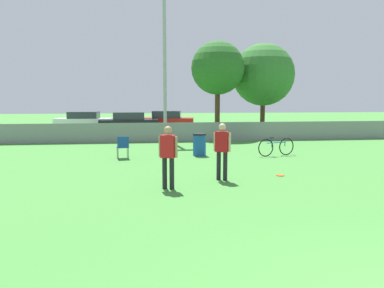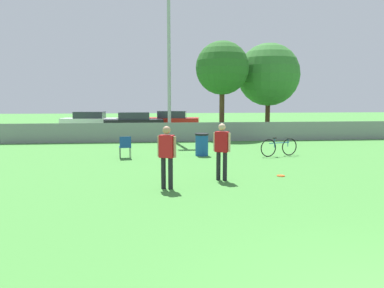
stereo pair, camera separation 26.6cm
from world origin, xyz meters
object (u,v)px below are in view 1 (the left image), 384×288
object	(u,v)px
player_thrower_red	(222,148)
folding_chair_sideline	(123,146)
player_defender_red	(168,153)
parked_car_dark	(129,122)
light_pole	(164,39)
tree_near_pole	(218,68)
trash_bin	(199,144)
parked_car_red	(167,121)
parked_car_white	(84,121)
tree_far_right	(263,75)
frisbee_disc	(280,175)
bicycle_sideline	(276,147)

from	to	relation	value
player_thrower_red	folding_chair_sideline	size ratio (longest dim) A/B	1.88
player_defender_red	parked_car_dark	size ratio (longest dim) A/B	0.40
light_pole	tree_near_pole	xyz separation A→B (m)	(3.39, 0.89, -1.59)
folding_chair_sideline	player_defender_red	bearing A→B (deg)	96.30
light_pole	parked_car_dark	size ratio (longest dim) A/B	2.36
trash_bin	parked_car_red	distance (m)	13.86
player_thrower_red	parked_car_white	world-z (taller)	player_thrower_red
parked_car_red	trash_bin	bearing A→B (deg)	-79.01
player_thrower_red	parked_car_red	size ratio (longest dim) A/B	0.39
tree_near_pole	tree_far_right	xyz separation A→B (m)	(3.47, 1.45, -0.29)
tree_near_pole	parked_car_red	xyz separation A→B (m)	(-2.85, 6.15, -3.63)
tree_far_right	folding_chair_sideline	bearing A→B (deg)	-133.43
player_thrower_red	frisbee_disc	bearing A→B (deg)	42.15
bicycle_sideline	parked_car_red	xyz separation A→B (m)	(-3.82, 14.35, 0.33)
light_pole	folding_chair_sideline	size ratio (longest dim) A/B	11.26
tree_near_pole	trash_bin	bearing A→B (deg)	-106.69
tree_far_right	player_defender_red	bearing A→B (deg)	-116.59
player_defender_red	parked_car_red	size ratio (longest dim) A/B	0.39
tree_near_pole	trash_bin	size ratio (longest dim) A/B	6.27
light_pole	parked_car_dark	world-z (taller)	light_pole
player_thrower_red	folding_chair_sideline	world-z (taller)	player_thrower_red
bicycle_sideline	trash_bin	distance (m)	3.31
light_pole	tree_near_pole	bearing A→B (deg)	14.78
frisbee_disc	parked_car_dark	distance (m)	17.77
parked_car_dark	light_pole	bearing A→B (deg)	-68.32
player_thrower_red	frisbee_disc	xyz separation A→B (m)	(1.99, 0.38, -0.98)
tree_near_pole	light_pole	bearing A→B (deg)	-165.22
player_thrower_red	folding_chair_sideline	distance (m)	5.59
tree_far_right	parked_car_dark	size ratio (longest dim) A/B	1.42
tree_far_right	parked_car_white	world-z (taller)	tree_far_right
player_thrower_red	parked_car_dark	size ratio (longest dim) A/B	0.40
player_defender_red	trash_bin	bearing A→B (deg)	98.29
tree_near_pole	player_thrower_red	size ratio (longest dim) A/B	3.51
light_pole	frisbee_disc	size ratio (longest dim) A/B	39.75
trash_bin	parked_car_dark	world-z (taller)	parked_car_dark
frisbee_disc	parked_car_red	world-z (taller)	parked_car_red
parked_car_white	parked_car_dark	distance (m)	4.18
player_thrower_red	trash_bin	size ratio (longest dim) A/B	1.78
tree_near_pole	parked_car_dark	size ratio (longest dim) A/B	1.39
tree_far_right	parked_car_red	xyz separation A→B (m)	(-6.31, 4.70, -3.34)
folding_chair_sideline	trash_bin	size ratio (longest dim) A/B	0.95
tree_far_right	parked_car_dark	bearing A→B (deg)	160.89
player_defender_red	parked_car_red	xyz separation A→B (m)	(1.19, 19.70, -0.28)
parked_car_dark	parked_car_red	bearing A→B (deg)	25.55
tree_near_pole	folding_chair_sideline	world-z (taller)	tree_near_pole
trash_bin	parked_car_dark	xyz separation A→B (m)	(-3.47, 12.35, 0.22)
player_defender_red	parked_car_red	distance (m)	19.74
tree_near_pole	player_defender_red	world-z (taller)	tree_near_pole
bicycle_sideline	parked_car_red	world-z (taller)	parked_car_red
player_thrower_red	player_defender_red	bearing A→B (deg)	-120.48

